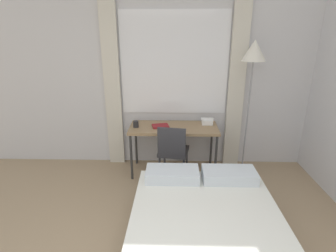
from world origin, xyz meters
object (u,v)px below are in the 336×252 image
book (161,126)px  mug (136,124)px  telephone (207,121)px  desk_chair (173,149)px  bed (208,247)px  standing_lamp (253,62)px  desk (174,130)px

book → mug: bearing=-175.8°
telephone → book: bearing=-168.6°
desk_chair → bed: size_ratio=0.42×
standing_lamp → book: 1.55m
desk → telephone: (0.50, 0.13, 0.10)m
telephone → mug: (-1.05, -0.17, 0.01)m
bed → standing_lamp: standing_lamp is taller
telephone → bed: bearing=-95.6°
desk_chair → telephone: (0.51, 0.40, 0.28)m
desk → bed: desk is taller
desk → standing_lamp: bearing=0.4°
mug → desk_chair: bearing=-23.7°
mug → telephone: bearing=9.0°
desk_chair → mug: (-0.54, 0.24, 0.29)m
mug → bed: bearing=-63.5°
bed → telephone: (0.19, 1.90, 0.55)m
standing_lamp → telephone: 1.06m
desk → standing_lamp: (1.06, 0.01, 0.99)m
bed → standing_lamp: 2.41m
standing_lamp → desk_chair: bearing=-165.1°
desk_chair → book: size_ratio=3.17×
desk_chair → book: desk_chair is taller
book → desk_chair: bearing=-54.8°
standing_lamp → telephone: bearing=167.8°
bed → standing_lamp: size_ratio=1.05×
desk_chair → book: bearing=134.9°
desk → bed: bearing=-79.9°
desk → standing_lamp: standing_lamp is taller
book → desk: bearing=3.7°
telephone → book: 0.71m
telephone → mug: 1.07m
desk → telephone: 0.53m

